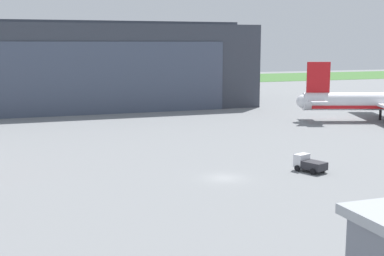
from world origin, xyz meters
name	(u,v)px	position (x,y,z in m)	size (l,w,h in m)	color
ground_plane	(224,178)	(0.00, 0.00, 0.00)	(440.00, 440.00, 0.00)	slate
grass_field_strip	(68,82)	(0.00, 175.34, 0.04)	(440.00, 56.00, 0.08)	#3F6E33
maintenance_hangar	(76,65)	(-7.34, 85.41, 10.92)	(90.35, 39.74, 22.75)	#383D47
fuel_bowser	(309,164)	(12.11, -0.40, 1.04)	(3.61, 4.65, 2.16)	silver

